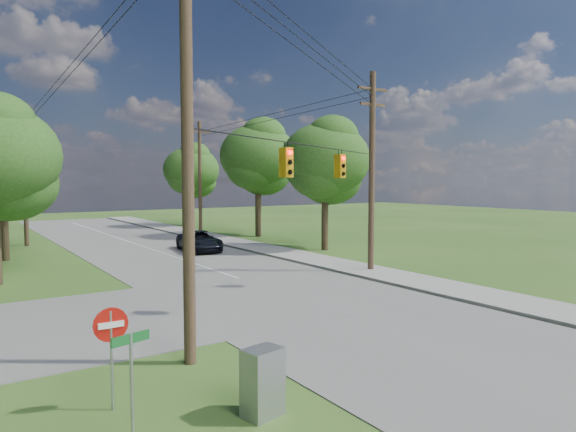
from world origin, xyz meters
TOP-DOWN VIEW (x-y plane):
  - ground at (0.00, 0.00)m, footprint 140.00×140.00m
  - main_road at (2.00, 5.00)m, footprint 10.00×100.00m
  - sidewalk_east at (8.70, 5.00)m, footprint 2.60×100.00m
  - pole_sw at (-4.60, 0.40)m, footprint 2.00×0.32m
  - pole_ne at (8.90, 8.00)m, footprint 2.00×0.32m
  - pole_north_e at (8.90, 30.00)m, footprint 2.00×0.32m
  - pole_north_w at (-5.00, 30.00)m, footprint 2.00×0.32m
  - power_lines at (1.50, 11.54)m, footprint 13.93×29.62m
  - traffic_signals at (2.55, 4.43)m, footprint 4.91×3.27m
  - tree_w_mid at (-7.00, 23.00)m, footprint 6.40×6.40m
  - tree_e_near at (12.00, 16.00)m, footprint 6.20×6.20m
  - tree_e_mid at (12.50, 26.00)m, footprint 6.60×6.60m
  - tree_e_far at (11.50, 38.00)m, footprint 5.80×5.80m
  - car_main_north at (4.41, 20.11)m, footprint 3.03×5.24m
  - control_cabinet at (-4.57, -3.28)m, footprint 0.89×0.72m
  - do_not_enter_sign at (-7.07, -1.30)m, footprint 0.73×0.07m
  - street_name_sign at (-7.38, -3.75)m, footprint 0.68×0.21m

SIDE VIEW (x-z plane):
  - ground at x=0.00m, z-range 0.00..0.00m
  - main_road at x=2.00m, z-range 0.00..0.03m
  - sidewalk_east at x=8.70m, z-range 0.00..0.12m
  - control_cabinet at x=-4.57m, z-range 0.00..1.42m
  - car_main_north at x=4.41m, z-range 0.03..1.40m
  - street_name_sign at x=-7.38m, z-range 0.35..2.68m
  - do_not_enter_sign at x=-7.07m, z-range 0.52..2.72m
  - pole_north_e at x=8.90m, z-range 0.13..10.13m
  - pole_north_w at x=-5.00m, z-range 0.13..10.13m
  - pole_ne at x=8.90m, z-range 0.22..10.72m
  - traffic_signals at x=2.55m, z-range 4.97..6.02m
  - tree_e_far at x=11.50m, z-range 1.76..10.08m
  - pole_sw at x=-4.60m, z-range 0.23..12.23m
  - tree_e_near at x=12.00m, z-range 1.85..10.66m
  - tree_w_mid at x=-7.00m, z-range 1.97..11.19m
  - tree_e_mid at x=12.50m, z-range 2.09..11.73m
  - power_lines at x=1.50m, z-range 6.69..11.62m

